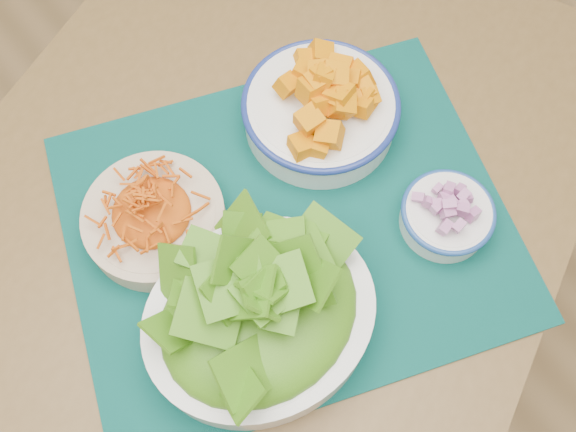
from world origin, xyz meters
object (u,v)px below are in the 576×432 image
object	(u,v)px
table	(231,275)
squash_bowl	(321,103)
carrot_bowl	(153,216)
placemat	(288,226)
onion_bowl	(448,213)
lettuce_bowl	(259,313)

from	to	relation	value
table	squash_bowl	xyz separation A→B (m)	(0.22, 0.07, 0.15)
carrot_bowl	squash_bowl	distance (m)	0.27
placemat	onion_bowl	xyz separation A→B (m)	(0.16, -0.12, 0.03)
carrot_bowl	table	bearing A→B (deg)	-59.37
squash_bowl	carrot_bowl	bearing A→B (deg)	177.69
table	placemat	xyz separation A→B (m)	(0.09, -0.02, 0.10)
carrot_bowl	lettuce_bowl	xyz separation A→B (m)	(0.02, -0.19, 0.03)
carrot_bowl	lettuce_bowl	bearing A→B (deg)	-82.84
table	placemat	world-z (taller)	placemat
squash_bowl	onion_bowl	bearing A→B (deg)	-82.59
placemat	squash_bowl	bearing A→B (deg)	55.86
table	onion_bowl	size ratio (longest dim) A/B	11.45
placemat	lettuce_bowl	distance (m)	0.15
placemat	squash_bowl	distance (m)	0.17
table	onion_bowl	world-z (taller)	onion_bowl
lettuce_bowl	onion_bowl	size ratio (longest dim) A/B	2.56
table	lettuce_bowl	xyz separation A→B (m)	(-0.02, -0.11, 0.16)
placemat	onion_bowl	world-z (taller)	onion_bowl
carrot_bowl	onion_bowl	xyz separation A→B (m)	(0.30, -0.23, -0.00)
table	carrot_bowl	bearing A→B (deg)	96.64
placemat	onion_bowl	bearing A→B (deg)	-17.39
lettuce_bowl	onion_bowl	distance (m)	0.28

